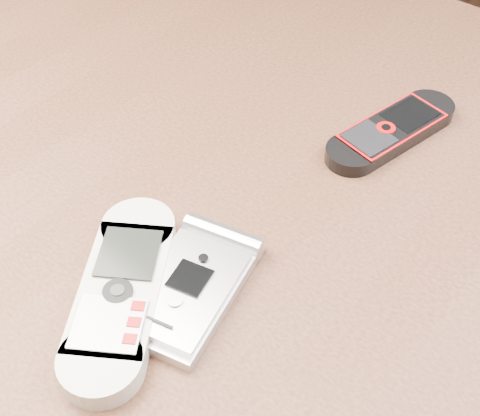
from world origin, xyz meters
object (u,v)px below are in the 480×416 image
at_px(table, 236,298).
at_px(motorola_razr, 188,288).
at_px(nokia_white, 122,292).
at_px(nokia_black_red, 392,130).

relative_size(table, motorola_razr, 10.46).
distance_m(table, nokia_white, 0.16).
bearing_deg(table, nokia_black_red, 73.60).
distance_m(table, nokia_black_red, 0.20).
bearing_deg(motorola_razr, nokia_white, -150.40).
bearing_deg(table, nokia_white, -94.26).
bearing_deg(nokia_black_red, motorola_razr, -82.77).
distance_m(nokia_black_red, motorola_razr, 0.23).
height_order(table, motorola_razr, motorola_razr).
bearing_deg(nokia_black_red, table, -94.06).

